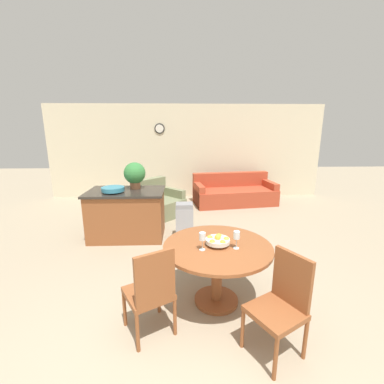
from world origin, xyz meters
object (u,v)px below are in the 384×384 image
object	(u,v)px
fruit_bowl	(218,240)
armchair	(159,203)
dining_table	(217,258)
dining_chair_near_left	(151,290)
trash_bin	(184,221)
dining_chair_near_right	(282,301)
couch	(234,193)
teal_bowl	(113,189)
potted_plant	(135,174)
wine_glass_left	(202,237)
kitchen_island	(127,214)
wine_glass_right	(237,236)

from	to	relation	value
fruit_bowl	armchair	xyz separation A→B (m)	(-0.95, 3.24, -0.50)
fruit_bowl	dining_table	bearing A→B (deg)	139.28
dining_chair_near_left	trash_bin	world-z (taller)	dining_chair_near_left
dining_chair_near_right	fruit_bowl	size ratio (longest dim) A/B	3.44
couch	dining_table	bearing A→B (deg)	-111.96
dining_chair_near_left	teal_bowl	xyz separation A→B (m)	(-0.93, 2.32, 0.45)
dining_table	potted_plant	xyz separation A→B (m)	(-1.28, 2.13, 0.62)
dining_chair_near_right	wine_glass_left	xyz separation A→B (m)	(-0.67, 0.59, 0.36)
fruit_bowl	kitchen_island	size ratio (longest dim) A/B	0.20
dining_table	dining_chair_near_right	world-z (taller)	dining_chair_near_right
dining_table	potted_plant	world-z (taller)	potted_plant
dining_table	dining_chair_near_right	distance (m)	0.85
kitchen_island	armchair	bearing A→B (deg)	68.99
kitchen_island	wine_glass_left	bearing A→B (deg)	-58.93
kitchen_island	dining_chair_near_left	bearing A→B (deg)	-73.32
wine_glass_left	kitchen_island	size ratio (longest dim) A/B	0.14
potted_plant	armchair	xyz separation A→B (m)	(0.34, 1.11, -0.89)
wine_glass_left	wine_glass_right	size ratio (longest dim) A/B	1.00
wine_glass_left	potted_plant	size ratio (longest dim) A/B	0.40
couch	kitchen_island	bearing A→B (deg)	-146.55
kitchen_island	dining_table	bearing A→B (deg)	-53.94
dining_table	armchair	size ratio (longest dim) A/B	1.00
trash_bin	couch	distance (m)	2.68
dining_chair_near_right	wine_glass_left	world-z (taller)	dining_chair_near_right
dining_chair_near_left	kitchen_island	world-z (taller)	dining_chair_near_left
dining_chair_near_right	couch	xyz separation A→B (m)	(0.53, 4.85, -0.23)
fruit_bowl	potted_plant	world-z (taller)	potted_plant
dining_chair_near_left	potted_plant	size ratio (longest dim) A/B	1.89
fruit_bowl	wine_glass_left	size ratio (longest dim) A/B	1.37
trash_bin	couch	size ratio (longest dim) A/B	0.30
wine_glass_left	couch	size ratio (longest dim) A/B	0.09
wine_glass_right	trash_bin	bearing A→B (deg)	105.90
potted_plant	kitchen_island	bearing A→B (deg)	-133.40
wine_glass_right	potted_plant	xyz separation A→B (m)	(-1.48, 2.22, 0.31)
kitchen_island	armchair	distance (m)	1.37
dining_chair_near_left	trash_bin	xyz separation A→B (m)	(0.34, 2.34, -0.17)
armchair	dining_table	bearing A→B (deg)	-120.35
fruit_bowl	armchair	distance (m)	3.41
wine_glass_right	potted_plant	size ratio (longest dim) A/B	0.40
dining_chair_near_left	kitchen_island	xyz separation A→B (m)	(-0.74, 2.46, -0.06)
dining_chair_near_left	wine_glass_right	xyz separation A→B (m)	(0.89, 0.40, 0.36)
armchair	potted_plant	bearing A→B (deg)	-153.52
dining_chair_near_right	couch	size ratio (longest dim) A/B	0.42
couch	dining_chair_near_left	bearing A→B (deg)	-118.48
dining_chair_near_right	kitchen_island	world-z (taller)	dining_chair_near_right
wine_glass_right	fruit_bowl	bearing A→B (deg)	155.38
wine_glass_left	kitchen_island	bearing A→B (deg)	121.07
wine_glass_left	couch	world-z (taller)	wine_glass_left
dining_table	wine_glass_left	distance (m)	0.38
dining_table	dining_chair_near_right	size ratio (longest dim) A/B	1.31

